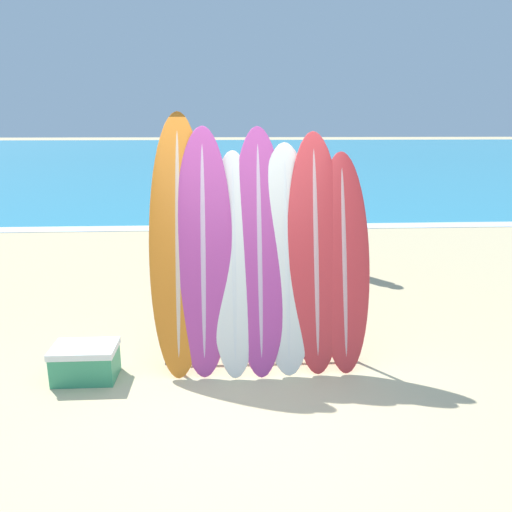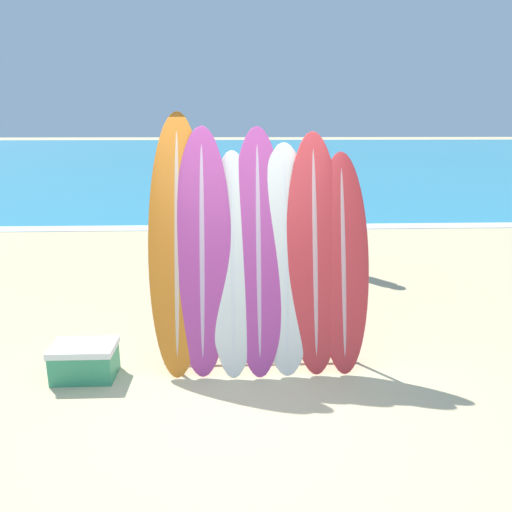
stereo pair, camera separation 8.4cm
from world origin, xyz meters
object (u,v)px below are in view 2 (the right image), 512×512
at_px(person_near_water, 232,205).
at_px(person_mid_beach, 289,201).
at_px(surfboard_slot_3, 258,249).
at_px(surfboard_slot_1, 202,250).
at_px(surfboard_slot_5, 315,252).
at_px(surfboard_slot_4, 286,257).
at_px(surfboard_slot_6, 343,262).
at_px(cooler_box, 85,361).
at_px(surfboard_slot_0, 177,242).
at_px(surfboard_slot_2, 233,262).
at_px(surfboard_rack, 259,318).
at_px(person_far_left, 337,214).

height_order(person_near_water, person_mid_beach, person_mid_beach).
relative_size(surfboard_slot_3, person_near_water, 1.56).
bearing_deg(surfboard_slot_3, surfboard_slot_1, -177.97).
height_order(surfboard_slot_5, person_near_water, surfboard_slot_5).
xyz_separation_m(surfboard_slot_4, person_near_water, (-0.58, 5.04, -0.28)).
xyz_separation_m(surfboard_slot_6, cooler_box, (-2.58, -0.27, -0.91)).
height_order(surfboard_slot_0, surfboard_slot_2, surfboard_slot_0).
distance_m(person_mid_beach, cooler_box, 6.06).
bearing_deg(surfboard_slot_4, person_mid_beach, 83.59).
distance_m(surfboard_slot_1, surfboard_slot_6, 1.42).
bearing_deg(surfboard_rack, surfboard_slot_6, 1.30).
xyz_separation_m(surfboard_slot_1, person_mid_beach, (1.42, 5.13, -0.31)).
bearing_deg(person_mid_beach, person_far_left, 162.20).
xyz_separation_m(surfboard_rack, surfboard_slot_5, (0.56, 0.05, 0.69)).
relative_size(surfboard_slot_4, cooler_box, 3.66).
height_order(surfboard_rack, person_far_left, person_far_left).
bearing_deg(surfboard_slot_2, surfboard_slot_1, 175.97).
relative_size(surfboard_slot_2, person_far_left, 1.23).
height_order(surfboard_slot_0, surfboard_slot_1, surfboard_slot_0).
bearing_deg(surfboard_slot_1, surfboard_slot_5, -0.45).
xyz_separation_m(person_far_left, cooler_box, (-3.19, -3.59, -0.79)).
bearing_deg(person_mid_beach, surfboard_slot_6, 144.00).
bearing_deg(surfboard_slot_3, surfboard_slot_2, -170.93).
height_order(surfboard_slot_1, surfboard_slot_6, surfboard_slot_1).
bearing_deg(person_mid_beach, surfboard_rack, 134.73).
height_order(surfboard_slot_4, person_mid_beach, surfboard_slot_4).
bearing_deg(cooler_box, surfboard_slot_3, 10.74).
height_order(surfboard_slot_2, person_far_left, surfboard_slot_2).
relative_size(surfboard_slot_1, person_mid_beach, 1.47).
bearing_deg(surfboard_rack, surfboard_slot_4, 10.37).
distance_m(surfboard_slot_6, person_far_left, 3.38).
distance_m(surfboard_slot_2, surfboard_slot_6, 1.11).
xyz_separation_m(surfboard_slot_1, person_near_water, (0.26, 5.03, -0.37)).
height_order(surfboard_slot_1, surfboard_slot_4, surfboard_slot_1).
height_order(surfboard_slot_0, surfboard_slot_5, surfboard_slot_0).
bearing_deg(surfboard_slot_1, surfboard_slot_4, -0.55).
relative_size(surfboard_slot_2, surfboard_slot_5, 0.92).
relative_size(surfboard_slot_0, person_mid_beach, 1.55).
bearing_deg(person_mid_beach, person_near_water, 59.01).
distance_m(surfboard_slot_3, surfboard_slot_5, 0.57).
xyz_separation_m(surfboard_rack, surfboard_slot_4, (0.27, 0.05, 0.63)).
relative_size(surfboard_slot_3, surfboard_slot_4, 1.07).
distance_m(surfboard_slot_4, person_near_water, 5.08).
bearing_deg(person_far_left, surfboard_slot_3, 5.33).
bearing_deg(surfboard_slot_2, surfboard_slot_5, 0.88).
xyz_separation_m(surfboard_slot_3, surfboard_slot_5, (0.57, -0.03, -0.02)).
xyz_separation_m(surfboard_slot_1, surfboard_slot_5, (1.13, -0.01, -0.03)).
distance_m(surfboard_slot_3, surfboard_slot_6, 0.86).
xyz_separation_m(surfboard_slot_5, person_mid_beach, (0.29, 5.14, -0.28)).
xyz_separation_m(surfboard_slot_2, surfboard_slot_3, (0.26, 0.04, 0.12)).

